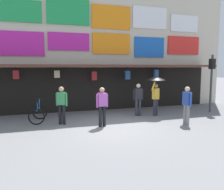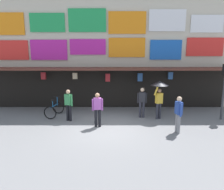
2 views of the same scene
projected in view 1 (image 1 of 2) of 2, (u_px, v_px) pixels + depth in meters
name	position (u px, v px, depth m)	size (l,w,h in m)	color
ground_plane	(113.00, 127.00, 9.73)	(80.00, 80.00, 0.00)	slate
shopfront	(88.00, 43.00, 13.56)	(18.00, 2.60, 8.00)	beige
traffic_light_far	(211.00, 74.00, 12.70)	(0.31, 0.34, 3.20)	#38383D
bicycle_parked	(38.00, 114.00, 10.58)	(0.88, 1.25, 1.05)	black
pedestrian_in_blue	(102.00, 105.00, 9.70)	(0.53, 0.25, 1.68)	black
pedestrian_in_red	(138.00, 98.00, 11.85)	(0.53, 0.27, 1.68)	#2D2D38
pedestrian_in_black	(62.00, 103.00, 10.08)	(0.48, 0.37, 1.68)	black
pedestrian_with_umbrella	(156.00, 84.00, 11.81)	(0.96, 0.96, 2.08)	#2D2D38
pedestrian_in_yellow	(187.00, 103.00, 10.09)	(0.27, 0.53, 1.68)	gray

